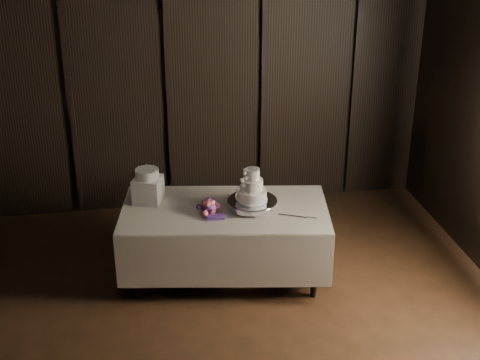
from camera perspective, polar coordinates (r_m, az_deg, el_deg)
name	(u,v)px	position (r m, az deg, el deg)	size (l,w,h in m)	color
room	(202,235)	(4.47, -3.23, -4.75)	(6.08, 7.08, 3.08)	black
display_table	(225,239)	(6.61, -1.29, -5.08)	(2.12, 1.33, 0.76)	beige
cake_stand	(252,204)	(6.43, 1.05, -2.10)	(0.48, 0.48, 0.09)	silver
wedding_cake	(250,189)	(6.33, 0.87, -0.76)	(0.31, 0.27, 0.33)	white
bouquet	(209,208)	(6.34, -2.70, -2.36)	(0.28, 0.38, 0.18)	#E55F67
box_pedestal	(148,190)	(6.60, -7.86, -0.82)	(0.26, 0.26, 0.25)	white
small_cake	(147,174)	(6.53, -7.94, 0.53)	(0.23, 0.23, 0.09)	white
cake_knife	(292,216)	(6.32, 4.50, -3.07)	(0.37, 0.02, 0.01)	silver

